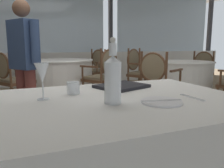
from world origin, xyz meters
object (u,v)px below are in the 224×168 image
at_px(water_bottle, 113,78).
at_px(wine_glass, 42,74).
at_px(dining_chair_0_0, 29,68).
at_px(diner_person_0, 24,59).
at_px(water_tumbler, 73,88).
at_px(dining_chair_0_3, 95,66).
at_px(menu_book, 122,86).
at_px(dining_chair_0_1, 11,76).
at_px(side_plate, 161,102).
at_px(dining_chair_1_1, 157,78).
at_px(dining_chair_1_3, 201,69).
at_px(dining_chair_1_0, 138,68).
at_px(dining_chair_0_2, 104,73).

height_order(water_bottle, wine_glass, water_bottle).
distance_m(dining_chair_0_0, diner_person_0, 2.52).
bearing_deg(wine_glass, water_tumbler, 25.91).
bearing_deg(diner_person_0, dining_chair_0_3, -157.55).
bearing_deg(menu_book, dining_chair_0_1, 87.28).
bearing_deg(side_plate, wine_glass, 152.01).
distance_m(dining_chair_0_0, dining_chair_0_3, 1.49).
bearing_deg(dining_chair_0_1, wine_glass, -116.92).
relative_size(dining_chair_0_1, diner_person_0, 0.60).
bearing_deg(dining_chair_0_3, side_plate, 44.22).
bearing_deg(dining_chair_0_0, water_tumbler, -30.83).
relative_size(dining_chair_1_1, dining_chair_1_3, 1.04).
bearing_deg(dining_chair_1_0, dining_chair_0_2, -90.74).
bearing_deg(side_plate, dining_chair_1_1, 57.35).
bearing_deg(wine_glass, dining_chair_0_0, 89.03).
xyz_separation_m(dining_chair_0_1, dining_chair_1_3, (3.66, -0.25, -0.01)).
xyz_separation_m(water_bottle, dining_chair_0_2, (0.89, 2.61, -0.30)).
bearing_deg(dining_chair_0_1, dining_chair_1_3, -36.16).
xyz_separation_m(water_tumbler, dining_chair_1_1, (1.57, 1.52, -0.23)).
relative_size(wine_glass, dining_chair_0_2, 0.19).
xyz_separation_m(dining_chair_0_3, dining_chair_1_0, (0.60, -0.98, 0.02)).
bearing_deg(dining_chair_1_3, dining_chair_1_0, -45.30).
relative_size(water_tumbler, dining_chair_1_3, 0.08).
relative_size(dining_chair_0_3, dining_chair_1_1, 1.00).
distance_m(dining_chair_0_2, dining_chair_1_1, 0.97).
xyz_separation_m(side_plate, water_tumbler, (-0.36, 0.37, 0.03)).
height_order(dining_chair_0_1, dining_chair_1_1, dining_chair_1_1).
bearing_deg(water_tumbler, dining_chair_1_3, 36.65).
distance_m(dining_chair_0_0, dining_chair_1_0, 2.44).
relative_size(water_tumbler, dining_chair_0_2, 0.07).
xyz_separation_m(menu_book, diner_person_0, (-0.57, 1.53, 0.11)).
bearing_deg(diner_person_0, water_tumbler, 66.67).
distance_m(dining_chair_1_0, diner_person_0, 2.51).
relative_size(water_bottle, dining_chair_0_1, 0.34).
relative_size(water_bottle, dining_chair_1_1, 0.33).
bearing_deg(dining_chair_1_1, side_plate, -150.70).
bearing_deg(dining_chair_0_2, dining_chair_1_3, -120.06).
height_order(dining_chair_1_0, dining_chair_1_1, dining_chair_1_0).
height_order(water_bottle, dining_chair_0_1, water_bottle).
height_order(water_tumbler, dining_chair_1_0, dining_chair_1_0).
bearing_deg(dining_chair_1_3, diner_person_0, -15.07).
bearing_deg(dining_chair_1_0, dining_chair_0_0, -150.36).
relative_size(dining_chair_0_1, dining_chair_1_0, 0.96).
xyz_separation_m(side_plate, dining_chair_0_0, (-0.47, 4.47, -0.22)).
xyz_separation_m(menu_book, dining_chair_0_3, (1.01, 3.70, -0.22)).
bearing_deg(water_tumbler, menu_book, 12.13).
xyz_separation_m(water_tumbler, dining_chair_1_0, (1.95, 2.79, -0.22)).
xyz_separation_m(dining_chair_1_0, dining_chair_1_1, (-0.39, -1.28, -0.01)).
xyz_separation_m(side_plate, dining_chair_0_3, (0.99, 4.15, -0.21)).
distance_m(side_plate, dining_chair_1_1, 2.25).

